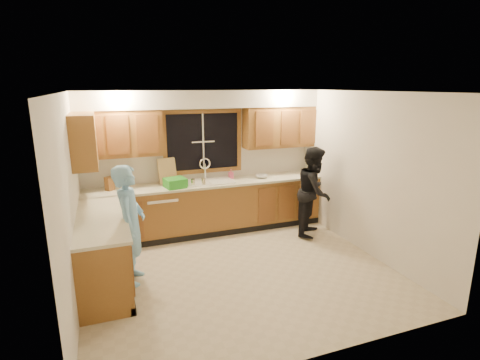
% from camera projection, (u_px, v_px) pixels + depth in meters
% --- Properties ---
extents(floor, '(4.20, 4.20, 0.00)m').
position_uv_depth(floor, '(240.00, 271.00, 5.36)').
color(floor, beige).
rests_on(floor, ground).
extents(ceiling, '(4.20, 4.20, 0.00)m').
position_uv_depth(ceiling, '(240.00, 92.00, 4.74)').
color(ceiling, silver).
extents(wall_back, '(4.20, 0.00, 4.20)m').
position_uv_depth(wall_back, '(203.00, 161.00, 6.78)').
color(wall_back, silver).
rests_on(wall_back, ground).
extents(wall_left, '(0.00, 3.80, 3.80)m').
position_uv_depth(wall_left, '(70.00, 203.00, 4.34)').
color(wall_left, silver).
rests_on(wall_left, ground).
extents(wall_right, '(0.00, 3.80, 3.80)m').
position_uv_depth(wall_right, '(367.00, 174.00, 5.76)').
color(wall_right, silver).
rests_on(wall_right, ground).
extents(base_cabinets_back, '(4.20, 0.60, 0.88)m').
position_uv_depth(base_cabinets_back, '(209.00, 208.00, 6.70)').
color(base_cabinets_back, '#925F2A').
rests_on(base_cabinets_back, ground).
extents(base_cabinets_left, '(0.60, 1.90, 0.88)m').
position_uv_depth(base_cabinets_left, '(104.00, 251.00, 4.96)').
color(base_cabinets_left, '#925F2A').
rests_on(base_cabinets_left, ground).
extents(countertop_back, '(4.20, 0.63, 0.04)m').
position_uv_depth(countertop_back, '(209.00, 184.00, 6.58)').
color(countertop_back, beige).
rests_on(countertop_back, base_cabinets_back).
extents(countertop_left, '(0.63, 1.90, 0.04)m').
position_uv_depth(countertop_left, '(102.00, 219.00, 4.85)').
color(countertop_left, beige).
rests_on(countertop_left, base_cabinets_left).
extents(upper_cabinets_left, '(1.35, 0.33, 0.75)m').
position_uv_depth(upper_cabinets_left, '(119.00, 134.00, 6.01)').
color(upper_cabinets_left, '#925F2A').
rests_on(upper_cabinets_left, wall_back).
extents(upper_cabinets_right, '(1.35, 0.33, 0.75)m').
position_uv_depth(upper_cabinets_right, '(279.00, 127.00, 6.97)').
color(upper_cabinets_right, '#925F2A').
rests_on(upper_cabinets_right, wall_back).
extents(upper_cabinets_return, '(0.33, 0.90, 0.75)m').
position_uv_depth(upper_cabinets_return, '(84.00, 140.00, 5.28)').
color(upper_cabinets_return, '#925F2A').
rests_on(upper_cabinets_return, wall_left).
extents(soffit, '(4.20, 0.35, 0.30)m').
position_uv_depth(soffit, '(205.00, 99.00, 6.35)').
color(soffit, silver).
rests_on(soffit, wall_back).
extents(window_frame, '(1.44, 0.03, 1.14)m').
position_uv_depth(window_frame, '(203.00, 142.00, 6.68)').
color(window_frame, black).
rests_on(window_frame, wall_back).
extents(sink, '(0.86, 0.52, 0.57)m').
position_uv_depth(sink, '(208.00, 185.00, 6.60)').
color(sink, white).
rests_on(sink, countertop_back).
extents(dishwasher, '(0.60, 0.56, 0.82)m').
position_uv_depth(dishwasher, '(161.00, 216.00, 6.42)').
color(dishwasher, white).
rests_on(dishwasher, floor).
extents(stove, '(0.58, 0.75, 0.90)m').
position_uv_depth(stove, '(104.00, 270.00, 4.44)').
color(stove, white).
rests_on(stove, floor).
extents(man, '(0.51, 0.66, 1.61)m').
position_uv_depth(man, '(130.00, 225.00, 4.91)').
color(man, '#78B5E4').
rests_on(man, floor).
extents(woman, '(0.95, 0.96, 1.57)m').
position_uv_depth(woman, '(314.00, 191.00, 6.52)').
color(woman, black).
rests_on(woman, floor).
extents(knife_block, '(0.16, 0.16, 0.22)m').
position_uv_depth(knife_block, '(109.00, 184.00, 6.07)').
color(knife_block, brown).
rests_on(knife_block, countertop_back).
extents(cutting_board, '(0.35, 0.19, 0.43)m').
position_uv_depth(cutting_board, '(167.00, 171.00, 6.51)').
color(cutting_board, tan).
rests_on(cutting_board, countertop_back).
extents(dish_crate, '(0.38, 0.37, 0.15)m').
position_uv_depth(dish_crate, '(175.00, 183.00, 6.25)').
color(dish_crate, green).
rests_on(dish_crate, countertop_back).
extents(soap_bottle, '(0.08, 0.08, 0.17)m').
position_uv_depth(soap_bottle, '(231.00, 174.00, 6.85)').
color(soap_bottle, '#DE5480').
rests_on(soap_bottle, countertop_back).
extents(bowl, '(0.29, 0.29, 0.06)m').
position_uv_depth(bowl, '(261.00, 176.00, 6.90)').
color(bowl, silver).
rests_on(bowl, countertop_back).
extents(can_left, '(0.08, 0.08, 0.12)m').
position_uv_depth(can_left, '(193.00, 183.00, 6.33)').
color(can_left, beige).
rests_on(can_left, countertop_back).
extents(can_right, '(0.09, 0.09, 0.13)m').
position_uv_depth(can_right, '(204.00, 182.00, 6.34)').
color(can_right, beige).
rests_on(can_right, countertop_back).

